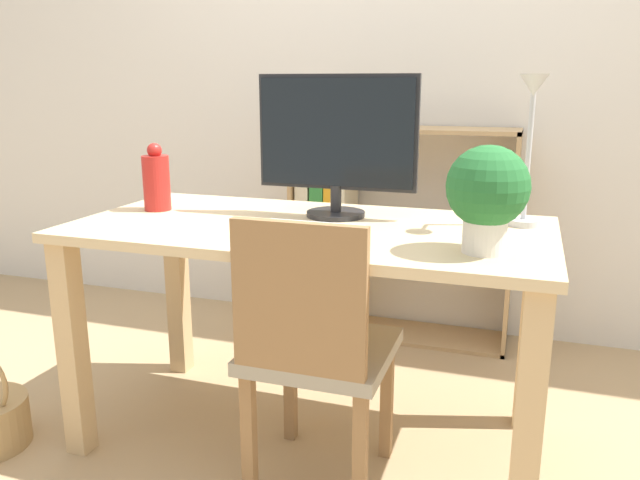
# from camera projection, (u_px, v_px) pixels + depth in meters

# --- Properties ---
(ground_plane) EXTENTS (10.00, 10.00, 0.00)m
(ground_plane) POSITION_uv_depth(u_px,v_px,m) (311.00, 436.00, 2.11)
(ground_plane) COLOR tan
(wall_back) EXTENTS (8.00, 0.05, 2.60)m
(wall_back) POSITION_uv_depth(u_px,v_px,m) (393.00, 51.00, 2.85)
(wall_back) COLOR silver
(wall_back) RESTS_ON ground_plane
(desk) EXTENTS (1.47, 0.73, 0.73)m
(desk) POSITION_uv_depth(u_px,v_px,m) (310.00, 263.00, 1.96)
(desk) COLOR #D8BC8C
(desk) RESTS_ON ground_plane
(monitor) EXTENTS (0.53, 0.19, 0.45)m
(monitor) POSITION_uv_depth(u_px,v_px,m) (336.00, 139.00, 1.99)
(monitor) COLOR #232326
(monitor) RESTS_ON desk
(keyboard) EXTENTS (0.30, 0.13, 0.02)m
(keyboard) POSITION_uv_depth(u_px,v_px,m) (310.00, 229.00, 1.84)
(keyboard) COLOR silver
(keyboard) RESTS_ON desk
(vase) EXTENTS (0.09, 0.09, 0.23)m
(vase) POSITION_uv_depth(u_px,v_px,m) (156.00, 181.00, 2.13)
(vase) COLOR #B2231E
(vase) RESTS_ON desk
(desk_lamp) EXTENTS (0.10, 0.19, 0.45)m
(desk_lamp) POSITION_uv_depth(u_px,v_px,m) (530.00, 136.00, 1.80)
(desk_lamp) COLOR #B7B7BC
(desk_lamp) RESTS_ON desk
(potted_plant) EXTENTS (0.21, 0.21, 0.28)m
(potted_plant) POSITION_uv_depth(u_px,v_px,m) (487.00, 192.00, 1.57)
(potted_plant) COLOR silver
(potted_plant) RESTS_ON desk
(chair) EXTENTS (0.40, 0.40, 0.83)m
(chair) POSITION_uv_depth(u_px,v_px,m) (314.00, 346.00, 1.73)
(chair) COLOR #9E937F
(chair) RESTS_ON ground_plane
(bookshelf) EXTENTS (1.00, 0.28, 0.97)m
(bookshelf) POSITION_uv_depth(u_px,v_px,m) (357.00, 235.00, 2.92)
(bookshelf) COLOR tan
(bookshelf) RESTS_ON ground_plane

